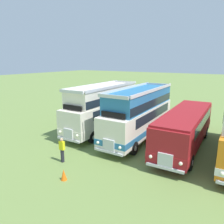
# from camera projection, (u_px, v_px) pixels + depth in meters

# --- Properties ---
(bus_first_in_row) EXTENTS (2.68, 10.14, 4.52)m
(bus_first_in_row) POSITION_uv_depth(u_px,v_px,m) (104.00, 107.00, 21.13)
(bus_first_in_row) COLOR silver
(bus_first_in_row) RESTS_ON ground
(bus_second_in_row) EXTENTS (2.68, 10.17, 4.52)m
(bus_second_in_row) POSITION_uv_depth(u_px,v_px,m) (140.00, 112.00, 18.86)
(bus_second_in_row) COLOR silver
(bus_second_in_row) RESTS_ON ground
(bus_third_in_row) EXTENTS (2.77, 10.30, 2.99)m
(bus_third_in_row) POSITION_uv_depth(u_px,v_px,m) (185.00, 127.00, 16.80)
(bus_third_in_row) COLOR maroon
(bus_third_in_row) RESTS_ON ground
(cone_mid_row) EXTENTS (0.36, 0.36, 0.67)m
(cone_mid_row) POSITION_uv_depth(u_px,v_px,m) (64.00, 175.00, 12.51)
(cone_mid_row) COLOR orange
(cone_mid_row) RESTS_ON ground
(marshal_person) EXTENTS (0.36, 0.24, 1.73)m
(marshal_person) POSITION_uv_depth(u_px,v_px,m) (62.00, 150.00, 14.62)
(marshal_person) COLOR #23232D
(marshal_person) RESTS_ON ground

